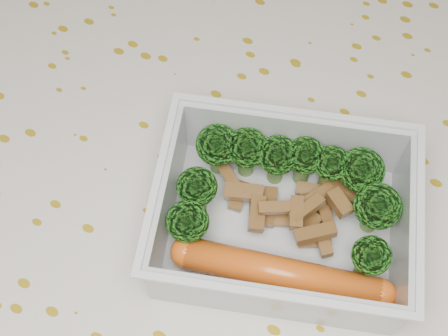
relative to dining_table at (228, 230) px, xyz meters
The scene contains 6 objects.
dining_table is the anchor object (origin of this frame).
tablecloth 0.05m from the dining_table, ahead, with size 1.46×0.96×0.19m.
lunch_container 0.12m from the dining_table, 17.28° to the right, with size 0.21×0.19×0.06m.
broccoli_florets 0.13m from the dining_table, 10.01° to the left, with size 0.16×0.12×0.05m.
meat_pile 0.12m from the dining_table, ahead, with size 0.10×0.08×0.03m.
sausage 0.14m from the dining_table, 36.97° to the right, with size 0.15×0.06×0.02m.
Camera 1 is at (0.10, -0.19, 1.18)m, focal length 50.00 mm.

